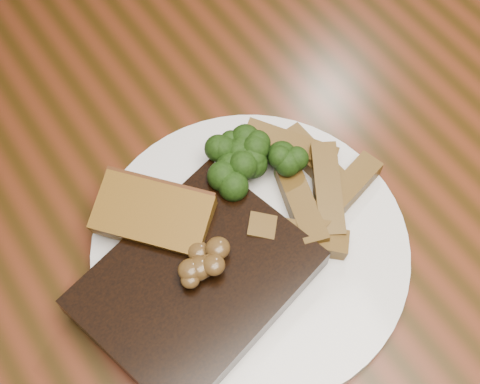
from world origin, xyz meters
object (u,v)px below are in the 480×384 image
(plate, at_px, (250,249))
(garlic_bread, at_px, (156,225))
(dining_table, at_px, (251,241))
(potato_wedges, at_px, (310,184))
(steak, at_px, (197,282))

(plate, height_order, garlic_bread, garlic_bread)
(dining_table, distance_m, plate, 0.11)
(garlic_bread, bearing_deg, dining_table, 38.56)
(garlic_bread, distance_m, potato_wedges, 0.15)
(garlic_bread, xyz_separation_m, potato_wedges, (0.14, -0.05, 0.00))
(steak, relative_size, garlic_bread, 1.85)
(plate, distance_m, potato_wedges, 0.09)
(dining_table, distance_m, potato_wedges, 0.13)
(steak, height_order, garlic_bread, steak)
(plate, xyz_separation_m, garlic_bread, (-0.06, 0.06, 0.02))
(plate, bearing_deg, garlic_bread, 134.56)
(dining_table, distance_m, garlic_bread, 0.15)
(steak, distance_m, potato_wedges, 0.15)
(steak, distance_m, garlic_bread, 0.07)
(steak, bearing_deg, dining_table, 14.13)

